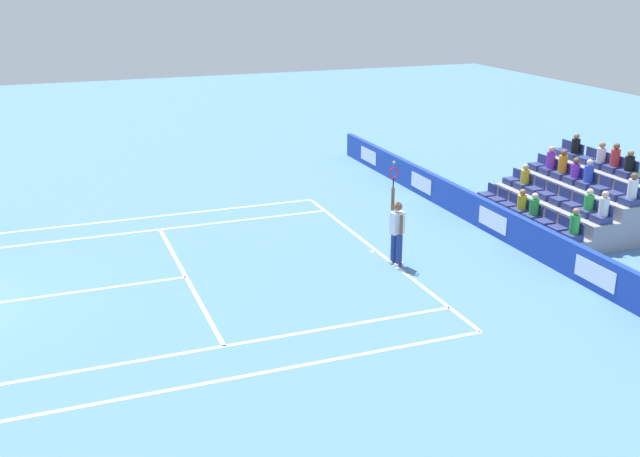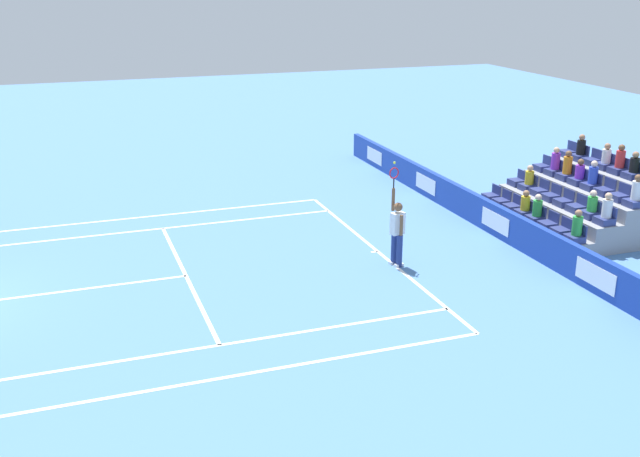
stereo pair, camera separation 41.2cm
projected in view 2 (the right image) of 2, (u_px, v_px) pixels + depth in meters
The scene contains 11 objects.
line_baseline at pixel (378, 251), 21.42m from camera, with size 10.97×0.10×0.01m, color white.
line_service at pixel (186, 276), 19.68m from camera, with size 8.23×0.10×0.01m, color white.
line_centre_service at pixel (58, 292), 18.66m from camera, with size 0.10×6.40×0.01m, color white.
line_singles_sideline_left at pixel (148, 230), 23.20m from camera, with size 0.10×11.89×0.01m, color white.
line_singles_sideline_right at pixel (198, 348), 15.86m from camera, with size 0.10×11.89×0.01m, color white.
line_doubles_sideline_left at pixel (143, 217), 24.43m from camera, with size 0.10×11.89×0.01m, color white.
line_doubles_sideline_right at pixel (212, 380), 14.64m from camera, with size 0.10×11.89×0.01m, color white.
line_centre_mark at pixel (374, 252), 21.38m from camera, with size 0.10×0.20×0.01m, color white.
sponsor_barrier at pixel (498, 221), 22.51m from camera, with size 22.71×0.22×0.96m.
tennis_player at pixel (397, 231), 20.09m from camera, with size 0.54×0.41×2.85m.
stadium_stand at pixel (581, 205), 23.36m from camera, with size 4.96×3.80×2.63m.
Camera 2 is at (-18.35, -3.62, 7.52)m, focal length 42.08 mm.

